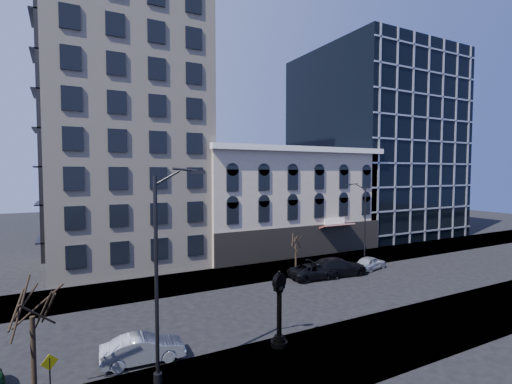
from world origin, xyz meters
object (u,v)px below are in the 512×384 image
street_clock (279,312)px  warning_sign (50,370)px  street_lamp_near (172,218)px  car_near_b (143,349)px

street_clock → warning_sign: size_ratio=1.99×
street_lamp_near → car_near_b: street_lamp_near is taller
street_clock → car_near_b: (-6.89, 1.95, -1.33)m
street_clock → street_lamp_near: size_ratio=0.42×
street_clock → warning_sign: 10.98m
street_lamp_near → car_near_b: (-0.88, 2.61, -6.91)m
warning_sign → street_clock: bearing=-22.0°
street_clock → street_lamp_near: 8.23m
street_clock → warning_sign: bearing=159.9°
street_clock → car_near_b: size_ratio=1.01×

